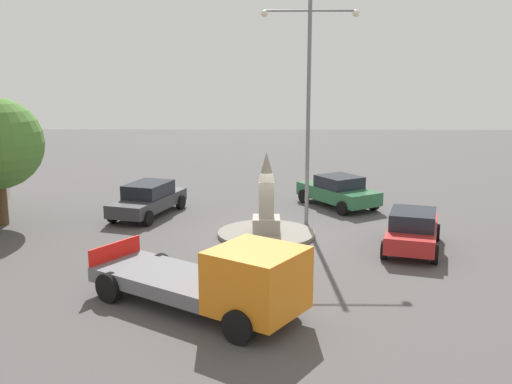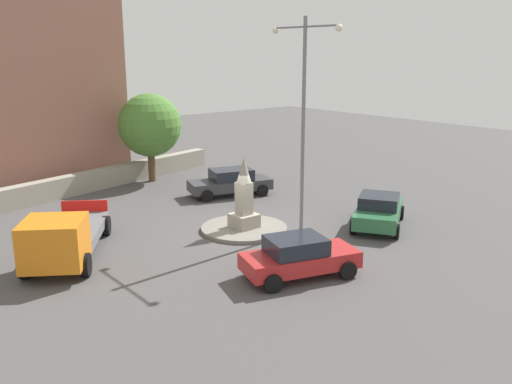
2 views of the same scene
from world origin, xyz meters
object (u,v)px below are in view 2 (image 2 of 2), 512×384
monument (244,199)px  corner_building (21,83)px  car_green_far_side (379,210)px  truck_orange_parked_right (63,238)px  car_red_approaching (299,256)px  tree_near_wall (150,125)px  streetlamp (304,107)px  car_dark_grey_passing (230,182)px

monument → corner_building: (-16.29, -3.96, 4.38)m
monument → car_green_far_side: bearing=55.8°
truck_orange_parked_right → monument: bearing=81.0°
monument → truck_orange_parked_right: 7.63m
car_red_approaching → corner_building: bearing=-174.0°
car_green_far_side → tree_near_wall: tree_near_wall is taller
corner_building → car_green_far_side: bearing=24.5°
streetlamp → tree_near_wall: streetlamp is taller
car_dark_grey_passing → tree_near_wall: (-5.75, -1.61, 2.63)m
car_red_approaching → car_dark_grey_passing: bearing=154.9°
car_red_approaching → truck_orange_parked_right: size_ratio=0.69×
car_red_approaching → corner_building: 22.20m
tree_near_wall → car_red_approaching: bearing=-11.4°
monument → truck_orange_parked_right: (-1.20, -7.52, -0.43)m
streetlamp → truck_orange_parked_right: (-2.88, -9.36, -4.42)m
car_dark_grey_passing → tree_near_wall: bearing=-164.3°
car_dark_grey_passing → corner_building: 14.11m
car_dark_grey_passing → car_red_approaching: bearing=-25.1°
monument → car_green_far_side: size_ratio=0.70×
car_dark_grey_passing → truck_orange_parked_right: bearing=-69.5°
car_green_far_side → tree_near_wall: size_ratio=0.85×
monument → tree_near_wall: tree_near_wall is taller
streetlamp → car_green_far_side: bearing=61.6°
car_dark_grey_passing → streetlamp: bearing=-10.9°
truck_orange_parked_right → tree_near_wall: tree_near_wall is taller
car_green_far_side → truck_orange_parked_right: bearing=-110.1°
truck_orange_parked_right → tree_near_wall: 13.53m
car_green_far_side → tree_near_wall: (-14.33, -3.44, 2.63)m
monument → streetlamp: (1.68, 1.84, 3.98)m
car_red_approaching → car_green_far_side: 6.94m
car_green_far_side → monument: bearing=-124.2°
car_red_approaching → truck_orange_parked_right: (-6.41, -5.82, 0.23)m
streetlamp → car_red_approaching: (3.53, -3.54, -4.64)m
car_red_approaching → streetlamp: bearing=134.9°
car_dark_grey_passing → car_green_far_side: 8.78m
car_red_approaching → truck_orange_parked_right: 8.66m
car_green_far_side → streetlamp: bearing=-118.4°
monument → car_dark_grey_passing: bearing=148.7°
streetlamp → car_dark_grey_passing: 8.41m
car_dark_grey_passing → corner_building: corner_building is taller
monument → car_red_approaching: bearing=-18.1°
truck_orange_parked_right → corner_building: (-15.09, 3.56, 4.82)m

